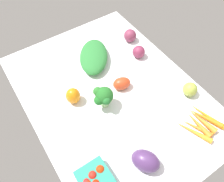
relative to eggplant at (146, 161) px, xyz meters
The scene contains 11 objects.
tablecloth 36.37cm from the eggplant, 166.69° to the left, with size 104.00×76.00×2.00cm, color white.
eggplant is the anchor object (origin of this frame).
broccoli_head 31.95cm from the eggplant, behind, with size 9.57×9.23×11.09cm.
roma_tomato 38.33cm from the eggplant, 158.27° to the left, with size 8.49×5.98×5.98cm, color red.
carrot_bunch 31.10cm from the eggplant, 91.10° to the left, with size 18.93×17.86×2.86cm.
leafy_greens_clump 59.19cm from the eggplant, 168.11° to the left, with size 24.95×14.27×6.53cm, color #2C7A36.
red_onion_center 70.90cm from the eggplant, 148.30° to the left, with size 7.00×7.00×7.00cm, color #81324E.
red_onion_near_basket 58.25cm from the eggplant, 144.83° to the left, with size 6.65×6.65×6.65cm, color #852D4C.
berry_basket 19.98cm from the eggplant, 105.29° to the right, with size 11.40×11.40×6.27cm.
heirloom_tomato_green 41.12cm from the eggplant, 111.37° to the left, with size 6.72×6.72×6.72cm, color #A0B243.
bell_pepper_orange 42.21cm from the eggplant, 168.25° to the right, with size 6.55×6.55×8.11cm, color orange.
Camera 1 is at (52.45, -35.02, 91.01)cm, focal length 36.90 mm.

